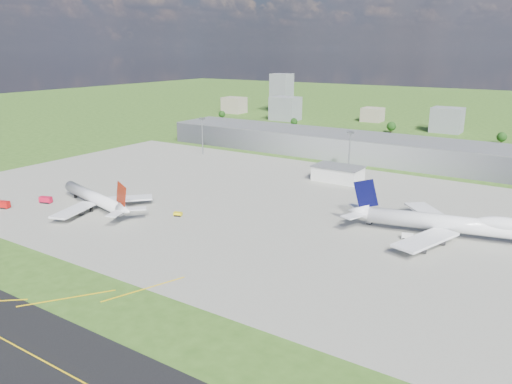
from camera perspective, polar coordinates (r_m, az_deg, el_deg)
The scene contains 22 objects.
ground at distance 334.55m, azimuth 11.27°, elevation 3.34°, with size 1400.00×1400.00×0.00m, color #33551A.
apron at distance 234.37m, azimuth 3.25°, elevation -1.82°, with size 360.00×190.00×0.08m, color gray.
terminal at distance 346.74m, azimuth 12.29°, elevation 4.99°, with size 300.00×42.00×15.00m, color gray.
ops_building at distance 284.95m, azimuth 9.34°, elevation 2.06°, with size 26.00×16.00×8.00m, color silver.
mast_west at distance 351.97m, azimuth -6.17°, elevation 7.11°, with size 3.50×2.00×25.90m.
mast_center at distance 295.55m, azimuth 10.66°, elevation 5.22°, with size 3.50×2.00×25.90m.
airliner_red_twin at distance 243.40m, azimuth -17.82°, elevation -0.75°, with size 63.81×48.88×17.72m.
airliner_blue_quad at distance 210.26m, azimuth 21.73°, elevation -3.43°, with size 80.05×61.91×21.07m.
fire_truck at distance 261.64m, azimuth -27.07°, elevation -1.31°, with size 8.13×5.34×3.40m.
crash_tender at distance 261.29m, azimuth -22.90°, elevation -0.85°, with size 6.48×4.35×3.13m.
tug_yellow at distance 224.96m, azimuth -8.91°, elevation -2.52°, with size 4.14×3.19×1.81m.
van_white_near at distance 219.10m, azimuth 12.93°, elevation -3.19°, with size 2.15×4.59×2.36m.
van_white_far at distance 204.53m, azimuth 16.91°, elevation -4.90°, with size 4.76×3.24×2.29m.
bldg_far_w at distance 586.90m, azimuth -2.52°, elevation 9.89°, with size 24.00×20.00×18.00m, color gray.
bldg_w at distance 526.67m, azimuth 3.37°, elevation 9.50°, with size 28.00×22.00×24.00m, color slate.
bldg_cw at distance 529.64m, azimuth 13.17°, elevation 8.61°, with size 20.00×18.00×14.00m, color gray.
bldg_c at distance 478.26m, azimuth 20.99°, elevation 7.69°, with size 26.00×20.00×22.00m, color slate.
bldg_tall_w at distance 597.31m, azimuth 2.93°, elevation 11.25°, with size 22.00×20.00×44.00m, color slate.
tree_far_w at distance 535.59m, azimuth -3.91°, elevation 8.87°, with size 7.20×7.20×8.80m.
tree_w at distance 482.70m, azimuth 4.37°, elevation 8.03°, with size 6.75×6.75×8.25m.
tree_c at distance 460.61m, azimuth 15.21°, elevation 7.26°, with size 8.10×8.10×9.90m.
tree_e at distance 436.59m, azimuth 26.28°, elevation 5.66°, with size 7.65×7.65×9.35m.
Camera 1 is at (121.04, -153.48, 71.89)m, focal length 35.00 mm.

